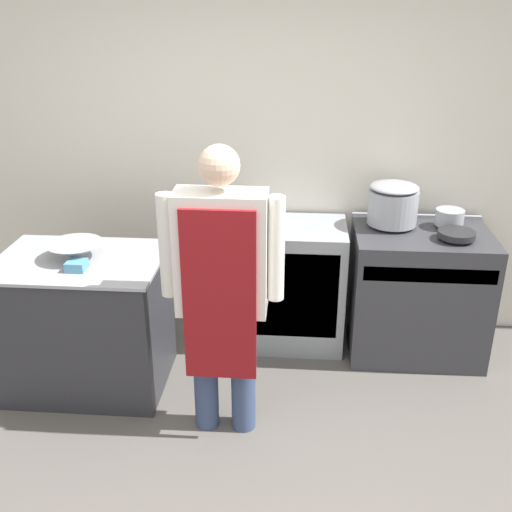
{
  "coord_description": "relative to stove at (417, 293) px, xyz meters",
  "views": [
    {
      "loc": [
        0.29,
        -2.11,
        2.34
      ],
      "look_at": [
        0.03,
        1.13,
        0.93
      ],
      "focal_mm": 42.0,
      "sensor_mm": 36.0,
      "label": 1
    }
  ],
  "objects": [
    {
      "name": "sauce_pot",
      "position": [
        0.18,
        0.12,
        0.52
      ],
      "size": [
        0.19,
        0.19,
        0.11
      ],
      "color": "#9EA0A8",
      "rests_on": "stove"
    },
    {
      "name": "saute_pan",
      "position": [
        0.18,
        -0.11,
        0.49
      ],
      "size": [
        0.24,
        0.24,
        0.04
      ],
      "color": "#262628",
      "rests_on": "stove"
    },
    {
      "name": "mixing_bowl",
      "position": [
        -2.18,
        -0.56,
        0.48
      ],
      "size": [
        0.34,
        0.34,
        0.1
      ],
      "color": "#9EA0A8",
      "rests_on": "prep_counter"
    },
    {
      "name": "stock_pot",
      "position": [
        -0.2,
        0.12,
        0.61
      ],
      "size": [
        0.33,
        0.33,
        0.29
      ],
      "color": "#9EA0A8",
      "rests_on": "stove"
    },
    {
      "name": "wall_back",
      "position": [
        -1.11,
        0.4,
        0.9
      ],
      "size": [
        8.0,
        0.05,
        2.7
      ],
      "color": "silver",
      "rests_on": "ground_plane"
    },
    {
      "name": "plastic_tub",
      "position": [
        -2.11,
        -0.73,
        0.46
      ],
      "size": [
        0.11,
        0.11,
        0.06
      ],
      "color": "teal",
      "rests_on": "prep_counter"
    },
    {
      "name": "prep_counter",
      "position": [
        -2.16,
        -0.57,
        -0.01
      ],
      "size": [
        1.02,
        0.73,
        0.88
      ],
      "color": "#2D2D33",
      "rests_on": "ground_plane"
    },
    {
      "name": "person_cook",
      "position": [
        -1.23,
        -0.96,
        0.51
      ],
      "size": [
        0.66,
        0.24,
        1.69
      ],
      "color": "#38476B",
      "rests_on": "ground_plane"
    },
    {
      "name": "stove",
      "position": [
        0.0,
        0.0,
        0.0
      ],
      "size": [
        0.91,
        0.66,
        0.92
      ],
      "color": "#38383D",
      "rests_on": "ground_plane"
    },
    {
      "name": "fridge_unit",
      "position": [
        -0.85,
        0.07,
        -0.0
      ],
      "size": [
        0.7,
        0.57,
        0.89
      ],
      "color": "#93999E",
      "rests_on": "ground_plane"
    }
  ]
}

